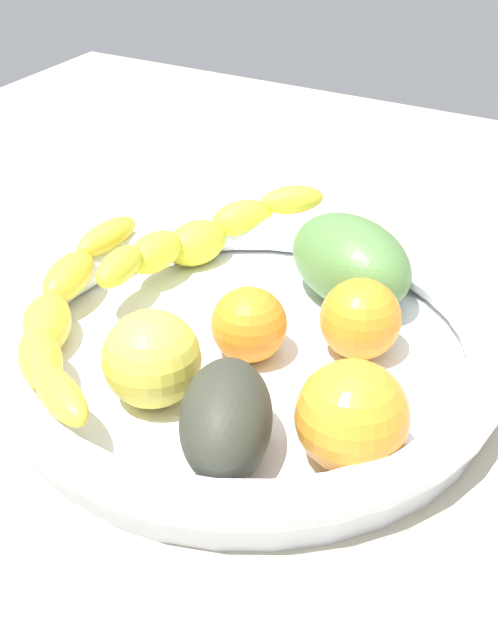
% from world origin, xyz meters
% --- Properties ---
extents(kitchen_counter, '(1.20, 1.20, 0.03)m').
position_xyz_m(kitchen_counter, '(0.00, 0.00, 0.01)').
color(kitchen_counter, '#B2A993').
rests_on(kitchen_counter, ground).
extents(fruit_bowl, '(0.35, 0.35, 0.04)m').
position_xyz_m(fruit_bowl, '(0.00, 0.00, 0.05)').
color(fruit_bowl, white).
rests_on(fruit_bowl, kitchen_counter).
extents(banana_draped_left, '(0.24, 0.15, 0.05)m').
position_xyz_m(banana_draped_left, '(-0.05, 0.12, 0.07)').
color(banana_draped_left, yellow).
rests_on(banana_draped_left, fruit_bowl).
extents(banana_draped_right, '(0.22, 0.10, 0.05)m').
position_xyz_m(banana_draped_right, '(0.10, 0.10, 0.07)').
color(banana_draped_right, yellow).
rests_on(banana_draped_right, fruit_bowl).
extents(orange_front, '(0.07, 0.07, 0.07)m').
position_xyz_m(orange_front, '(-0.07, -0.10, 0.08)').
color(orange_front, orange).
rests_on(orange_front, fruit_bowl).
extents(orange_mid_left, '(0.05, 0.05, 0.05)m').
position_xyz_m(orange_mid_left, '(0.00, -0.00, 0.07)').
color(orange_mid_left, orange).
rests_on(orange_mid_left, fruit_bowl).
extents(orange_mid_right, '(0.06, 0.06, 0.06)m').
position_xyz_m(orange_mid_right, '(0.04, -0.06, 0.07)').
color(orange_mid_right, orange).
rests_on(orange_mid_right, fruit_bowl).
extents(apple_yellow, '(0.06, 0.06, 0.06)m').
position_xyz_m(apple_yellow, '(-0.07, 0.03, 0.08)').
color(apple_yellow, '#E2D147').
rests_on(apple_yellow, fruit_bowl).
extents(avocado_dark, '(0.10, 0.09, 0.06)m').
position_xyz_m(avocado_dark, '(-0.10, -0.04, 0.07)').
color(avocado_dark, '#34372C').
rests_on(avocado_dark, fruit_bowl).
extents(mango_green, '(0.11, 0.13, 0.07)m').
position_xyz_m(mango_green, '(0.11, -0.03, 0.08)').
color(mango_green, '#527F3F').
rests_on(mango_green, fruit_bowl).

